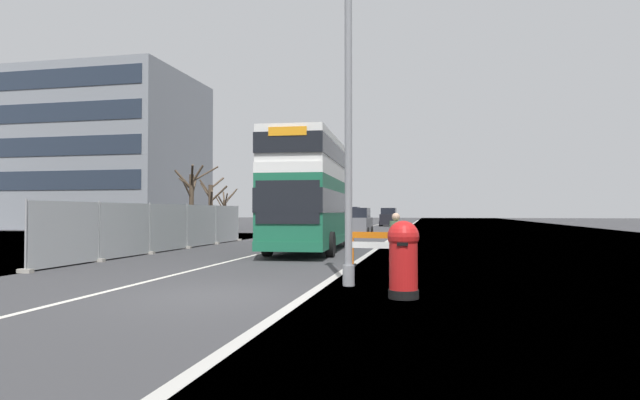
# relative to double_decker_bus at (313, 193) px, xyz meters

# --- Properties ---
(ground) EXTENTS (140.00, 280.00, 0.10)m
(ground) POSITION_rel_double_decker_bus_xyz_m (1.32, -12.84, -2.69)
(ground) COLOR #38383A
(double_decker_bus) EXTENTS (3.22, 11.02, 4.97)m
(double_decker_bus) POSITION_rel_double_decker_bus_xyz_m (0.00, 0.00, 0.00)
(double_decker_bus) COLOR #196042
(double_decker_bus) RESTS_ON ground
(lamppost_foreground) EXTENTS (0.29, 0.70, 8.05)m
(lamppost_foreground) POSITION_rel_double_decker_bus_xyz_m (3.35, -10.89, 1.16)
(lamppost_foreground) COLOR gray
(lamppost_foreground) RESTS_ON ground
(red_pillar_postbox) EXTENTS (0.65, 0.65, 1.59)m
(red_pillar_postbox) POSITION_rel_double_decker_bus_xyz_m (4.73, -12.43, -1.77)
(red_pillar_postbox) COLOR black
(red_pillar_postbox) RESTS_ON ground
(roadworks_barrier) EXTENTS (1.65, 0.60, 1.13)m
(roadworks_barrier) POSITION_rel_double_decker_bus_xyz_m (3.53, -6.59, -1.94)
(roadworks_barrier) COLOR orange
(roadworks_barrier) RESTS_ON ground
(construction_site_fence) EXTENTS (0.44, 17.20, 2.16)m
(construction_site_fence) POSITION_rel_double_decker_bus_xyz_m (-6.21, -1.78, -1.60)
(construction_site_fence) COLOR #A8AAAD
(construction_site_fence) RESTS_ON ground
(car_oncoming_near) EXTENTS (1.98, 4.34, 2.07)m
(car_oncoming_near) POSITION_rel_double_decker_bus_xyz_m (-0.30, 17.41, -1.67)
(car_oncoming_near) COLOR slate
(car_oncoming_near) RESTS_ON ground
(car_receding_mid) EXTENTS (2.00, 4.49, 2.20)m
(car_receding_mid) POSITION_rel_double_decker_bus_xyz_m (-4.10, 26.40, -1.60)
(car_receding_mid) COLOR navy
(car_receding_mid) RESTS_ON ground
(car_receding_far) EXTENTS (1.98, 4.39, 2.30)m
(car_receding_far) POSITION_rel_double_decker_bus_xyz_m (-3.42, 34.36, -1.56)
(car_receding_far) COLOR navy
(car_receding_far) RESTS_ON ground
(car_far_side) EXTENTS (2.10, 4.27, 2.22)m
(car_far_side) POSITION_rel_double_decker_bus_xyz_m (0.20, 41.16, -1.60)
(car_far_side) COLOR black
(car_far_side) RESTS_ON ground
(bare_tree_far_verge_near) EXTENTS (2.64, 2.57, 4.99)m
(bare_tree_far_verge_near) POSITION_rel_double_decker_bus_xyz_m (-10.78, 9.86, 0.11)
(bare_tree_far_verge_near) COLOR #4C3D2D
(bare_tree_far_verge_near) RESTS_ON ground
(bare_tree_far_verge_mid) EXTENTS (3.02, 3.54, 4.97)m
(bare_tree_far_verge_mid) POSITION_rel_double_decker_bus_xyz_m (-14.17, 20.74, -0.07)
(bare_tree_far_verge_mid) COLOR #4C3D2D
(bare_tree_far_verge_mid) RESTS_ON ground
(bare_tree_far_verge_far) EXTENTS (2.43, 2.73, 4.29)m
(bare_tree_far_verge_far) POSITION_rel_double_decker_bus_xyz_m (-16.14, 28.75, -0.59)
(bare_tree_far_verge_far) COLOR #4C3D2D
(bare_tree_far_verge_far) RESTS_ON ground
(pedestrian_at_kerb) EXTENTS (0.34, 0.34, 1.75)m
(pedestrian_at_kerb) POSITION_rel_double_decker_bus_xyz_m (4.36, -9.05, -1.76)
(pedestrian_at_kerb) COLOR #2D3342
(pedestrian_at_kerb) RESTS_ON ground
(backdrop_office_block) EXTENTS (21.59, 14.77, 16.52)m
(backdrop_office_block) POSITION_rel_double_decker_bus_xyz_m (-31.17, 27.88, 5.62)
(backdrop_office_block) COLOR gray
(backdrop_office_block) RESTS_ON ground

